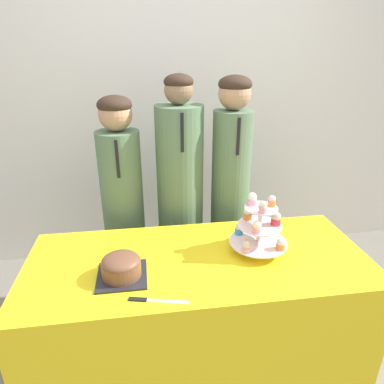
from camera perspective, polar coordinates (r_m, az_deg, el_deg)
wall_back at (r=2.72m, az=-3.37°, el=16.09°), size 9.00×0.06×2.70m
table at (r=1.94m, az=1.05°, el=-19.82°), size 1.68×0.71×0.72m
round_cake at (r=1.59m, az=-11.72°, el=-12.02°), size 0.22×0.22×0.11m
cake_knife at (r=1.48m, az=-7.23°, el=-17.47°), size 0.25×0.07×0.01m
cupcake_stand at (r=1.74m, az=11.23°, el=-5.60°), size 0.29×0.29×0.30m
student_0 at (r=2.23m, az=-11.32°, el=-3.29°), size 0.26×0.26×1.43m
student_1 at (r=2.23m, az=-1.95°, el=-2.13°), size 0.29×0.30×1.54m
student_2 at (r=2.27m, az=6.32°, el=-0.90°), size 0.25×0.25×1.53m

